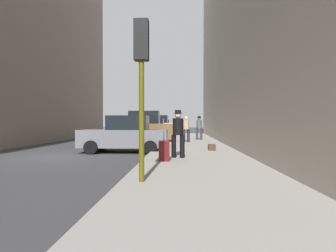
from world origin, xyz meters
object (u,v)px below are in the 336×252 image
object	(u,v)px
parked_red_hatchback	(161,127)
pedestrian_with_fedora	(178,131)
fire_hydrant	(166,138)
traffic_light	(141,65)
pedestrian_with_beanie	(199,127)
duffel_bag	(212,147)
parked_gray_coupe	(125,135)
parked_white_van	(157,126)
pedestrian_in_tan_coat	(186,128)
parked_dark_green_sedan	(152,129)
rolling_suitcase	(164,151)
parked_bronze_suv	(142,128)

from	to	relation	value
parked_red_hatchback	pedestrian_with_fedora	size ratio (longest dim) A/B	2.38
parked_red_hatchback	fire_hydrant	distance (m)	19.91
traffic_light	pedestrian_with_beanie	world-z (taller)	traffic_light
parked_red_hatchback	fire_hydrant	bearing A→B (deg)	-84.80
fire_hydrant	duffel_bag	bearing A→B (deg)	-55.43
fire_hydrant	pedestrian_with_beanie	world-z (taller)	pedestrian_with_beanie
parked_gray_coupe	traffic_light	size ratio (longest dim) A/B	1.18
parked_gray_coupe	parked_white_van	bearing A→B (deg)	90.00
pedestrian_in_tan_coat	duffel_bag	distance (m)	5.13
traffic_light	pedestrian_in_tan_coat	distance (m)	11.68
parked_dark_green_sedan	pedestrian_with_beanie	distance (m)	6.15
rolling_suitcase	duffel_bag	size ratio (longest dim) A/B	2.36
parked_dark_green_sedan	parked_gray_coupe	bearing A→B (deg)	-90.00
parked_red_hatchback	fire_hydrant	size ratio (longest dim) A/B	6.00
parked_dark_green_sedan	parked_white_van	bearing A→B (deg)	90.00
duffel_bag	parked_white_van	bearing A→B (deg)	103.31
parked_bronze_suv	pedestrian_in_tan_coat	distance (m)	3.25
parked_gray_coupe	traffic_light	distance (m)	7.40
parked_white_van	duffel_bag	size ratio (longest dim) A/B	10.59
pedestrian_with_fedora	pedestrian_with_beanie	size ratio (longest dim) A/B	1.00
parked_gray_coupe	fire_hydrant	distance (m)	3.60
parked_dark_green_sedan	pedestrian_with_beanie	world-z (taller)	pedestrian_with_beanie
parked_gray_coupe	traffic_light	xyz separation A→B (m)	(1.85, -6.91, 1.91)
fire_hydrant	parked_white_van	bearing A→B (deg)	97.23
parked_bronze_suv	fire_hydrant	distance (m)	3.19
parked_red_hatchback	pedestrian_in_tan_coat	distance (m)	18.58
parked_dark_green_sedan	traffic_light	bearing A→B (deg)	-84.25
pedestrian_with_fedora	pedestrian_in_tan_coat	world-z (taller)	pedestrian_with_fedora
parked_bronze_suv	pedestrian_with_beanie	bearing A→B (deg)	16.87
pedestrian_in_tan_coat	parked_gray_coupe	bearing A→B (deg)	-123.72
rolling_suitcase	fire_hydrant	bearing A→B (deg)	92.83
parked_gray_coupe	fire_hydrant	size ratio (longest dim) A/B	6.01
parked_bronze_suv	pedestrian_with_beanie	world-z (taller)	parked_bronze_suv
parked_red_hatchback	traffic_light	xyz separation A→B (m)	(1.85, -29.82, 1.91)
pedestrian_with_fedora	pedestrian_with_beanie	distance (m)	9.96
traffic_light	parked_bronze_suv	bearing A→B (deg)	98.38
parked_red_hatchback	traffic_light	world-z (taller)	traffic_light
pedestrian_with_fedora	pedestrian_with_beanie	world-z (taller)	same
fire_hydrant	rolling_suitcase	size ratio (longest dim) A/B	0.68
parked_red_hatchback	traffic_light	size ratio (longest dim) A/B	1.17
parked_bronze_suv	fire_hydrant	size ratio (longest dim) A/B	6.58
pedestrian_with_fedora	rolling_suitcase	distance (m)	1.08
parked_red_hatchback	pedestrian_with_fedora	bearing A→B (deg)	-84.22
parked_dark_green_sedan	traffic_light	distance (m)	18.60
pedestrian_with_fedora	rolling_suitcase	world-z (taller)	pedestrian_with_fedora
parked_dark_green_sedan	pedestrian_with_fedora	world-z (taller)	pedestrian_with_fedora
parked_gray_coupe	pedestrian_in_tan_coat	size ratio (longest dim) A/B	2.47
parked_gray_coupe	pedestrian_with_beanie	size ratio (longest dim) A/B	2.38
parked_red_hatchback	pedestrian_in_tan_coat	bearing A→B (deg)	-80.50
pedestrian_in_tan_coat	parked_red_hatchback	bearing A→B (deg)	99.50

